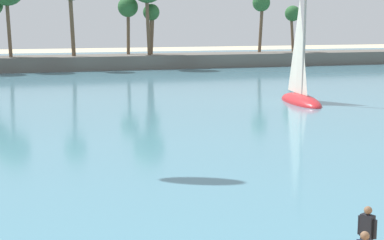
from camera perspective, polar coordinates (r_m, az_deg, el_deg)
The scene contains 4 objects.
sea at distance 66.57m, azimuth -11.25°, elevation 3.70°, with size 220.00×104.59×0.06m, color teal.
palm_headland at distance 78.51m, azimuth -12.47°, elevation 6.50°, with size 118.31×6.50×12.69m.
person_at_waterline at distance 16.74m, azimuth 15.88°, elevation -10.21°, with size 0.33×0.51×1.67m.
sailboat_mid_bay at distance 47.73m, azimuth 10.00°, elevation 2.67°, with size 2.76×6.95×9.81m.
Camera 1 is at (-6.24, -5.42, 6.41)m, focal length 57.63 mm.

